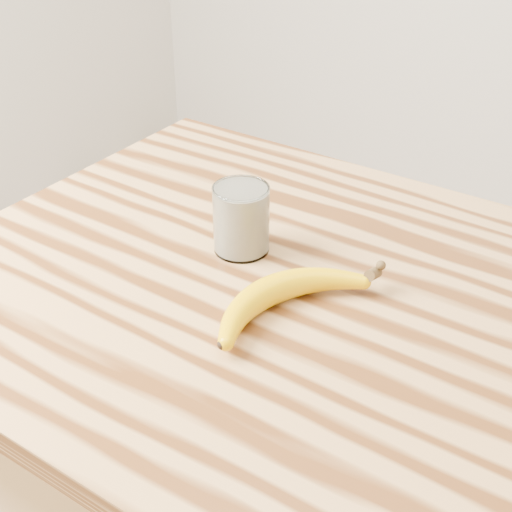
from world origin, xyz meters
The scene contains 3 objects.
table centered at (0.00, 0.00, 0.77)m, with size 1.20×0.80×0.90m.
smoothie_glass centered at (-0.21, 0.04, 0.95)m, with size 0.08×0.08×0.10m.
banana centered at (-0.10, -0.04, 0.92)m, with size 0.12×0.33×0.04m, color #D69D00, non-canonical shape.
Camera 1 is at (0.32, -0.69, 1.47)m, focal length 50.00 mm.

